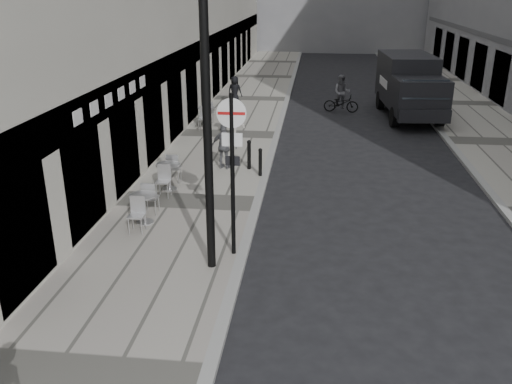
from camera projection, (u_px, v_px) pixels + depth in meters
sidewalk at (229, 135)px, 22.92m from camera, size 4.00×60.00×0.12m
far_sidewalk at (499, 143)px, 21.79m from camera, size 4.00×60.00×0.12m
sign_post at (232, 155)px, 11.87m from camera, size 0.65×0.10×3.77m
lamppost at (206, 89)px, 10.74m from camera, size 0.32×0.32×7.13m
bollard_near at (249, 156)px, 18.37m from camera, size 0.13×0.13×0.94m
bollard_far at (260, 163)px, 17.73m from camera, size 0.12×0.12×0.87m
panel_van at (409, 83)px, 25.79m from camera, size 2.63×6.23×2.87m
cyclist at (341, 98)px, 27.03m from camera, size 1.78×0.81×1.86m
pedestrian_a at (224, 146)px, 18.31m from camera, size 0.98×0.59×1.56m
pedestrian_b at (234, 119)px, 21.86m from camera, size 1.21×1.08×1.62m
pedestrian_c at (235, 91)px, 27.85m from camera, size 0.83×0.63×1.53m
cafe_table_near at (169, 174)px, 16.53m from camera, size 0.74×1.68×0.96m
cafe_table_mid at (144, 206)px, 14.20m from camera, size 0.72×1.63×0.93m
cafe_table_far at (206, 115)px, 23.93m from camera, size 0.77×1.73×0.99m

